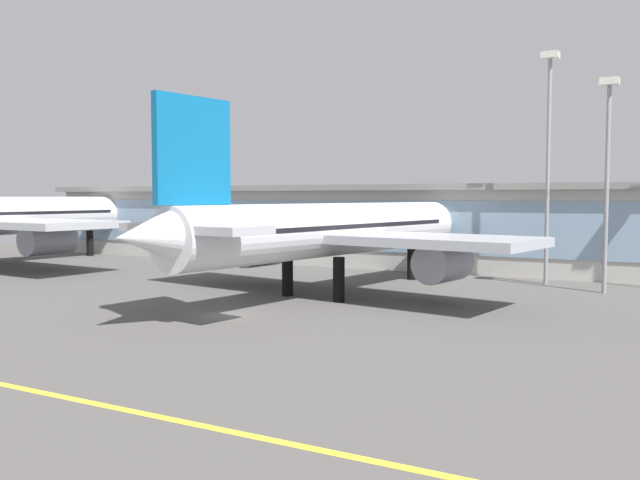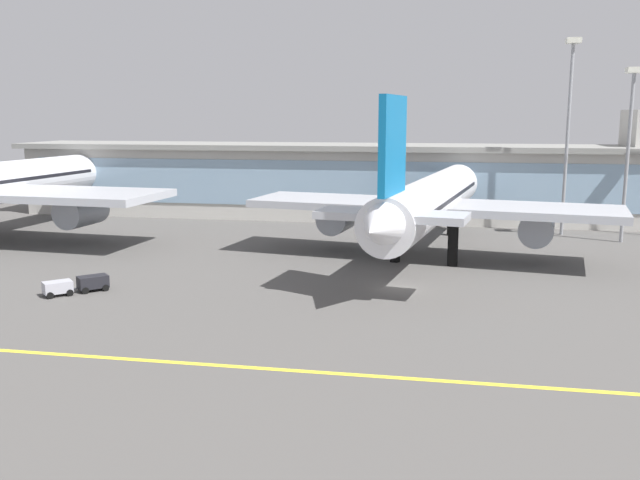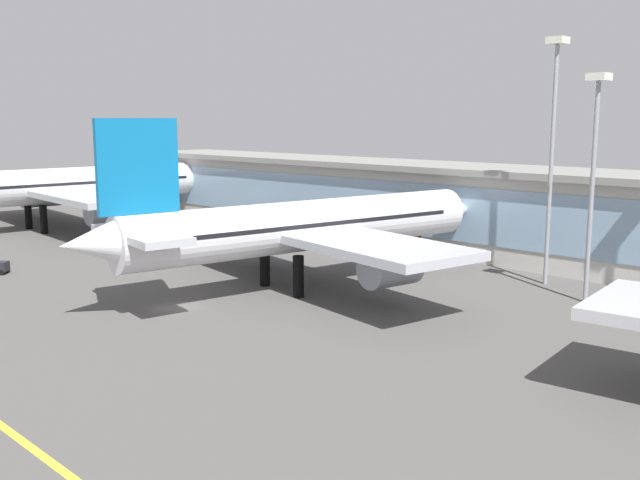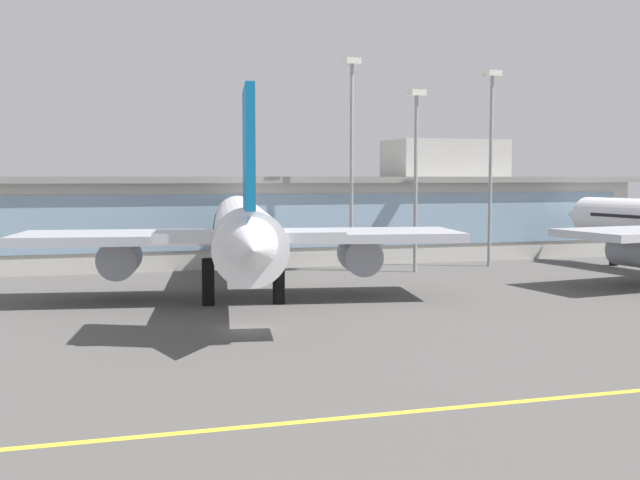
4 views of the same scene
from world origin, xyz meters
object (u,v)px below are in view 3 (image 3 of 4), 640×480
airliner_near_left (57,187)px  apron_light_mast_west (553,127)px  airliner_near_right (304,227)px  apron_light_mast_east (594,153)px

airliner_near_left → apron_light_mast_west: apron_light_mast_west is taller
airliner_near_right → apron_light_mast_west: (17.13, 19.18, 10.16)m
apron_light_mast_west → airliner_near_left: bearing=-165.8°
airliner_near_right → airliner_near_left: bearing=98.7°
apron_light_mast_west → apron_light_mast_east: (6.52, -4.52, -2.24)m
airliner_near_left → airliner_near_right: (57.14, -0.34, -0.43)m
apron_light_mast_west → apron_light_mast_east: size_ratio=1.19×
airliner_near_left → apron_light_mast_east: (80.79, 14.31, 7.49)m
apron_light_mast_west → apron_light_mast_east: 8.24m
apron_light_mast_east → apron_light_mast_west: bearing=145.2°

